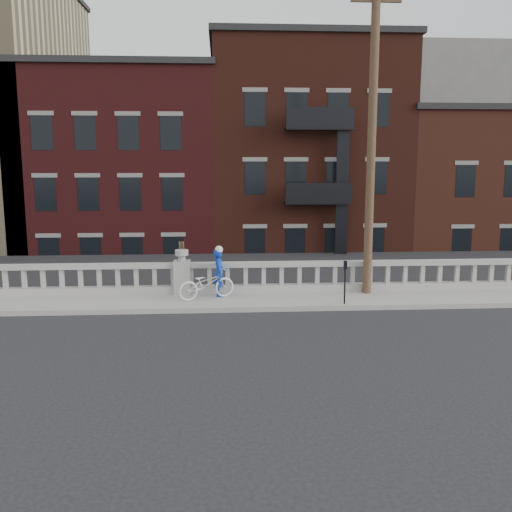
{
  "coord_description": "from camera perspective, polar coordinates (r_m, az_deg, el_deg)",
  "views": [
    {
      "loc": [
        1.29,
        -14.87,
        4.57
      ],
      "look_at": [
        2.43,
        3.2,
        1.51
      ],
      "focal_mm": 40.0,
      "sensor_mm": 36.0,
      "label": 1
    }
  ],
  "objects": [
    {
      "name": "ground",
      "position": [
        15.61,
        -8.27,
        -7.55
      ],
      "size": [
        120.0,
        120.0,
        0.0
      ],
      "primitive_type": "plane",
      "color": "black",
      "rests_on": "ground"
    },
    {
      "name": "sidewalk",
      "position": [
        18.47,
        -7.54,
        -4.59
      ],
      "size": [
        32.0,
        2.2,
        0.15
      ],
      "primitive_type": "cube",
      "color": "gray",
      "rests_on": "ground"
    },
    {
      "name": "balustrade",
      "position": [
        19.27,
        -7.39,
        -2.27
      ],
      "size": [
        28.0,
        0.34,
        1.03
      ],
      "color": "gray",
      "rests_on": "sidewalk"
    },
    {
      "name": "planter_pedestal",
      "position": [
        19.23,
        -7.4,
        -1.71
      ],
      "size": [
        0.55,
        0.55,
        1.76
      ],
      "color": "gray",
      "rests_on": "sidewalk"
    },
    {
      "name": "lower_level",
      "position": [
        37.97,
        -4.75,
        6.63
      ],
      "size": [
        80.0,
        44.0,
        20.8
      ],
      "color": "#605E59",
      "rests_on": "ground"
    },
    {
      "name": "utility_pole",
      "position": [
        19.12,
        11.49,
        11.39
      ],
      "size": [
        1.6,
        0.28,
        10.0
      ],
      "color": "#422D1E",
      "rests_on": "sidewalk"
    },
    {
      "name": "parking_meter_c",
      "position": [
        17.81,
        8.9,
        -2.12
      ],
      "size": [
        0.1,
        0.09,
        1.36
      ],
      "color": "black",
      "rests_on": "sidewalk"
    },
    {
      "name": "bicycle",
      "position": [
        18.39,
        -4.99,
        -2.77
      ],
      "size": [
        2.01,
        1.38,
        1.0
      ],
      "primitive_type": "imported",
      "rotation": [
        0.0,
        0.0,
        1.99
      ],
      "color": "silver",
      "rests_on": "sidewalk"
    },
    {
      "name": "cyclist",
      "position": [
        18.69,
        -3.71,
        -1.67
      ],
      "size": [
        0.39,
        0.58,
        1.56
      ],
      "primitive_type": "imported",
      "rotation": [
        0.0,
        0.0,
        1.53
      ],
      "color": "#0B32A8",
      "rests_on": "sidewalk"
    }
  ]
}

